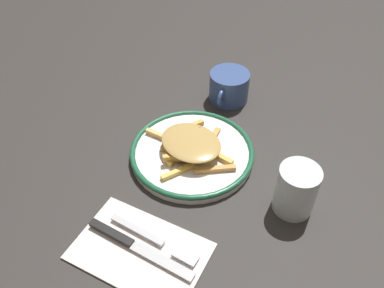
{
  "coord_description": "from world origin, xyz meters",
  "views": [
    {
      "loc": [
        0.54,
        0.24,
        0.61
      ],
      "look_at": [
        0.0,
        0.0,
        0.04
      ],
      "focal_mm": 37.57,
      "sensor_mm": 36.0,
      "label": 1
    }
  ],
  "objects_px": {
    "fork": "(153,239)",
    "knife": "(131,243)",
    "water_glass": "(296,190)",
    "coffee_mug": "(229,87)",
    "fries_heap": "(192,145)",
    "plate": "(192,153)",
    "napkin": "(140,251)"
  },
  "relations": [
    {
      "from": "plate",
      "to": "fork",
      "type": "relative_size",
      "value": 1.47
    },
    {
      "from": "coffee_mug",
      "to": "plate",
      "type": "bearing_deg",
      "value": -0.28
    },
    {
      "from": "fork",
      "to": "coffee_mug",
      "type": "bearing_deg",
      "value": -176.96
    },
    {
      "from": "plate",
      "to": "coffee_mug",
      "type": "bearing_deg",
      "value": 179.72
    },
    {
      "from": "plate",
      "to": "fries_heap",
      "type": "bearing_deg",
      "value": 24.11
    },
    {
      "from": "knife",
      "to": "coffee_mug",
      "type": "distance_m",
      "value": 0.46
    },
    {
      "from": "knife",
      "to": "napkin",
      "type": "bearing_deg",
      "value": 83.96
    },
    {
      "from": "water_glass",
      "to": "coffee_mug",
      "type": "height_order",
      "value": "water_glass"
    },
    {
      "from": "water_glass",
      "to": "fries_heap",
      "type": "bearing_deg",
      "value": -100.27
    },
    {
      "from": "plate",
      "to": "water_glass",
      "type": "relative_size",
      "value": 2.65
    },
    {
      "from": "fries_heap",
      "to": "knife",
      "type": "xyz_separation_m",
      "value": [
        0.24,
        -0.01,
        -0.02
      ]
    },
    {
      "from": "fries_heap",
      "to": "fork",
      "type": "xyz_separation_m",
      "value": [
        0.21,
        0.02,
        -0.03
      ]
    },
    {
      "from": "plate",
      "to": "fork",
      "type": "distance_m",
      "value": 0.22
    },
    {
      "from": "napkin",
      "to": "coffee_mug",
      "type": "bearing_deg",
      "value": -178.64
    },
    {
      "from": "fries_heap",
      "to": "fork",
      "type": "height_order",
      "value": "fries_heap"
    },
    {
      "from": "fork",
      "to": "coffee_mug",
      "type": "height_order",
      "value": "coffee_mug"
    },
    {
      "from": "plate",
      "to": "water_glass",
      "type": "xyz_separation_m",
      "value": [
        0.04,
        0.22,
        0.04
      ]
    },
    {
      "from": "water_glass",
      "to": "coffee_mug",
      "type": "xyz_separation_m",
      "value": [
        -0.26,
        -0.22,
        -0.01
      ]
    },
    {
      "from": "fries_heap",
      "to": "napkin",
      "type": "relative_size",
      "value": 0.97
    },
    {
      "from": "plate",
      "to": "fries_heap",
      "type": "relative_size",
      "value": 1.2
    },
    {
      "from": "napkin",
      "to": "water_glass",
      "type": "relative_size",
      "value": 2.28
    },
    {
      "from": "fries_heap",
      "to": "water_glass",
      "type": "distance_m",
      "value": 0.23
    },
    {
      "from": "fork",
      "to": "water_glass",
      "type": "xyz_separation_m",
      "value": [
        -0.17,
        0.2,
        0.04
      ]
    },
    {
      "from": "plate",
      "to": "napkin",
      "type": "distance_m",
      "value": 0.24
    },
    {
      "from": "plate",
      "to": "napkin",
      "type": "relative_size",
      "value": 1.16
    },
    {
      "from": "napkin",
      "to": "water_glass",
      "type": "bearing_deg",
      "value": 133.29
    },
    {
      "from": "water_glass",
      "to": "plate",
      "type": "bearing_deg",
      "value": -101.07
    },
    {
      "from": "fries_heap",
      "to": "coffee_mug",
      "type": "bearing_deg",
      "value": -179.87
    },
    {
      "from": "napkin",
      "to": "water_glass",
      "type": "xyz_separation_m",
      "value": [
        -0.2,
        0.21,
        0.04
      ]
    },
    {
      "from": "fork",
      "to": "knife",
      "type": "height_order",
      "value": "knife"
    },
    {
      "from": "fork",
      "to": "napkin",
      "type": "bearing_deg",
      "value": -24.53
    },
    {
      "from": "water_glass",
      "to": "coffee_mug",
      "type": "distance_m",
      "value": 0.34
    }
  ]
}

